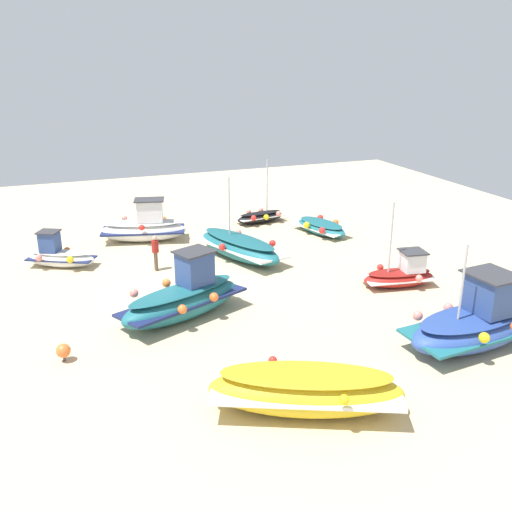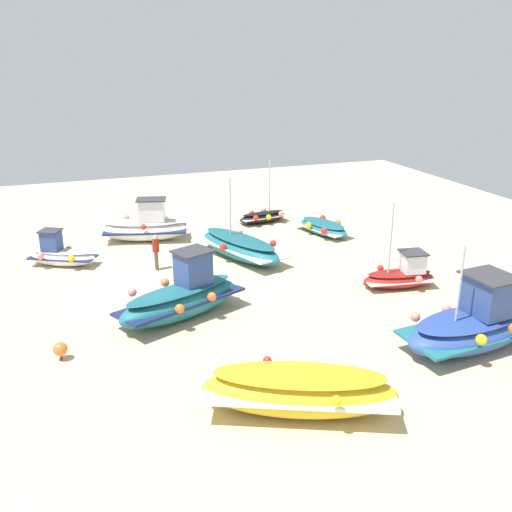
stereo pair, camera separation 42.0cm
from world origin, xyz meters
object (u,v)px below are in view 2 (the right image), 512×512
Objects in this scene: fishing_boat_5 at (146,227)px; person_walking at (156,250)px; fishing_boat_0 at (472,325)px; fishing_boat_2 at (240,247)px; mooring_buoy_0 at (60,349)px; fishing_boat_7 at (182,297)px; fishing_boat_3 at (61,254)px; fishing_boat_6 at (401,275)px; fishing_boat_8 at (323,227)px; fishing_boat_1 at (299,390)px; fishing_boat_4 at (263,217)px.

person_walking is (-4.63, 0.34, 0.22)m from fishing_boat_5.
fishing_boat_0 is 0.89× the size of fishing_boat_2.
person_walking is at bearing -32.17° from mooring_buoy_0.
fishing_boat_7 is (-5.56, 4.16, 0.21)m from fishing_boat_2.
fishing_boat_3 is 15.64m from fishing_boat_6.
fishing_boat_0 is 1.37× the size of fishing_boat_6.
fishing_boat_8 is 10.05m from person_walking.
fishing_boat_7 is 3.29× the size of person_walking.
fishing_boat_2 is 1.53× the size of fishing_boat_8.
fishing_boat_3 is 0.90× the size of fishing_boat_6.
mooring_buoy_0 is at bearing 54.67° from person_walking.
fishing_boat_0 is 7.15m from fishing_boat_1.
fishing_boat_4 reaches higher than fishing_boat_8.
fishing_boat_6 is (-11.26, -2.09, 0.15)m from fishing_boat_4.
fishing_boat_4 is at bearing -42.85° from mooring_buoy_0.
fishing_boat_6 is 2.25× the size of person_walking.
fishing_boat_0 reaches higher than mooring_buoy_0.
fishing_boat_0 reaches higher than fishing_boat_3.
fishing_boat_1 is 1.06× the size of fishing_boat_7.
fishing_boat_2 is 1.06× the size of fishing_boat_7.
fishing_boat_4 is 6.01× the size of mooring_buoy_0.
fishing_boat_2 is 4.15m from person_walking.
mooring_buoy_0 is at bearing 158.12° from fishing_boat_0.
fishing_boat_5 is at bearing -0.86° from fishing_boat_4.
fishing_boat_4 is at bearing 128.59° from fishing_boat_2.
fishing_boat_2 is 1.55× the size of fishing_boat_4.
mooring_buoy_0 is at bearing -69.94° from fishing_boat_2.
person_walking is 8.50m from mooring_buoy_0.
fishing_boat_2 is 6.04m from fishing_boat_8.
fishing_boat_4 is at bearing -145.76° from person_walking.
fishing_boat_1 is 12.59m from person_walking.
fishing_boat_2 reaches higher than fishing_boat_6.
fishing_boat_8 is (0.32, -13.85, -0.17)m from fishing_boat_3.
fishing_boat_5 is 0.87× the size of fishing_boat_7.
fishing_boat_6 reaches higher than fishing_boat_5.
fishing_boat_1 is 1.55× the size of fishing_boat_6.
fishing_boat_5 is at bearing -119.32° from fishing_boat_8.
fishing_boat_1 is (-1.41, 7.01, -0.16)m from fishing_boat_0.
fishing_boat_4 reaches higher than person_walking.
fishing_boat_0 reaches higher than fishing_boat_6.
fishing_boat_6 is 0.68× the size of fishing_boat_7.
fishing_boat_8 is (2.23, -5.61, -0.22)m from fishing_boat_2.
fishing_boat_2 is 1.21× the size of fishing_boat_5.
fishing_boat_3 is at bearing 96.07° from fishing_boat_7.
fishing_boat_6 is at bearing -83.62° from mooring_buoy_0.
fishing_boat_4 is at bearing -134.77° from fishing_boat_3.
person_walking is (5.62, 9.47, 0.44)m from fishing_boat_6.
fishing_boat_5 is at bearing -97.38° from person_walking.
fishing_boat_0 is 1.07× the size of fishing_boat_5.
fishing_boat_4 reaches higher than fishing_boat_1.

